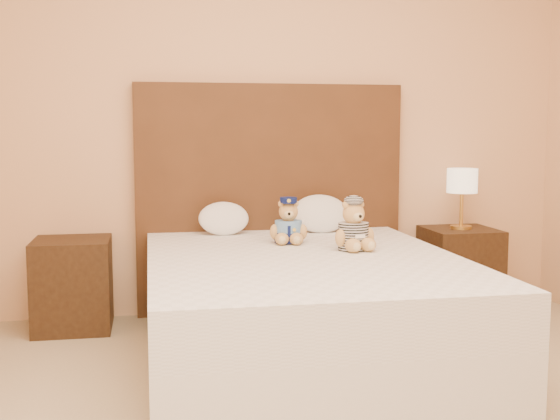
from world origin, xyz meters
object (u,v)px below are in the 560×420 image
object	(u,v)px
teddy_prisoner	(353,225)
lamp	(462,184)
nightstand_right	(460,269)
pillow_right	(320,212)
nightstand_left	(73,284)
teddy_police	(288,221)
bed	(303,307)
pillow_left	(224,217)

from	to	relation	value
teddy_prisoner	lamp	bearing A→B (deg)	22.77
lamp	nightstand_right	bearing A→B (deg)	0.00
teddy_prisoner	pillow_right	xyz separation A→B (m)	(-0.01, 0.70, -0.01)
nightstand_left	teddy_police	distance (m)	1.37
bed	nightstand_left	size ratio (longest dim) A/B	3.64
bed	pillow_right	distance (m)	0.97
nightstand_left	lamp	size ratio (longest dim) A/B	1.38
nightstand_left	bed	bearing A→B (deg)	-32.62
teddy_police	pillow_left	world-z (taller)	teddy_police
bed	nightstand_left	world-z (taller)	same
lamp	pillow_left	size ratio (longest dim) A/B	1.27
bed	teddy_police	size ratio (longest dim) A/B	7.60
lamp	pillow_left	bearing A→B (deg)	178.91
nightstand_left	pillow_right	xyz separation A→B (m)	(1.54, 0.03, 0.41)
lamp	pillow_right	size ratio (longest dim) A/B	1.08
teddy_prisoner	pillow_right	size ratio (longest dim) A/B	0.75
pillow_left	nightstand_left	bearing A→B (deg)	-178.13
teddy_police	pillow_left	distance (m)	0.53
pillow_right	bed	bearing A→B (deg)	-109.54
nightstand_left	teddy_prisoner	distance (m)	1.74
nightstand_right	teddy_police	world-z (taller)	teddy_police
nightstand_right	pillow_left	world-z (taller)	pillow_left
pillow_right	teddy_police	bearing A→B (deg)	-125.61
nightstand_right	pillow_right	distance (m)	1.04
lamp	pillow_right	bearing A→B (deg)	178.20
teddy_prisoner	pillow_right	bearing A→B (deg)	78.50
nightstand_left	lamp	bearing A→B (deg)	0.00
nightstand_left	pillow_left	distance (m)	1.00
bed	teddy_prisoner	distance (m)	0.53
teddy_police	teddy_prisoner	xyz separation A→B (m)	(0.30, -0.29, 0.01)
bed	teddy_police	world-z (taller)	teddy_police
bed	lamp	size ratio (longest dim) A/B	5.00
nightstand_right	pillow_left	xyz separation A→B (m)	(-1.58, 0.03, 0.39)
nightstand_left	nightstand_right	xyz separation A→B (m)	(2.50, 0.00, 0.00)
nightstand_left	nightstand_right	size ratio (longest dim) A/B	1.00
teddy_prisoner	pillow_left	distance (m)	0.94
pillow_right	pillow_left	bearing A→B (deg)	180.00
nightstand_right	pillow_right	world-z (taller)	pillow_right
lamp	pillow_left	xyz separation A→B (m)	(-1.58, 0.03, -0.19)
teddy_police	lamp	bearing A→B (deg)	24.76
bed	lamp	bearing A→B (deg)	32.62
nightstand_right	lamp	size ratio (longest dim) A/B	1.38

